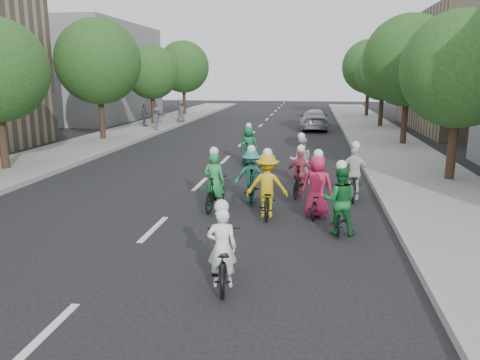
% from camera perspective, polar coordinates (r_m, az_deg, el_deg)
% --- Properties ---
extents(ground, '(120.00, 120.00, 0.00)m').
position_cam_1_polar(ground, '(12.01, -10.48, -5.91)').
color(ground, black).
rests_on(ground, ground).
extents(sidewalk_left, '(4.00, 80.00, 0.15)m').
position_cam_1_polar(sidewalk_left, '(24.16, -20.82, 3.02)').
color(sidewalk_left, gray).
rests_on(sidewalk_left, ground).
extents(curb_left, '(0.18, 80.00, 0.18)m').
position_cam_1_polar(curb_left, '(23.27, -16.63, 3.01)').
color(curb_left, '#999993').
rests_on(curb_left, ground).
extents(sidewalk_right, '(4.00, 80.00, 0.15)m').
position_cam_1_polar(sidewalk_right, '(21.47, 19.72, 1.98)').
color(sidewalk_right, gray).
rests_on(sidewalk_right, ground).
extents(curb_right, '(0.18, 80.00, 0.18)m').
position_cam_1_polar(curb_right, '(21.18, 14.54, 2.23)').
color(curb_right, '#999993').
rests_on(curb_right, ground).
extents(bldg_sw, '(10.00, 14.00, 8.00)m').
position_cam_1_polar(bldg_sw, '(43.52, -18.90, 12.31)').
color(bldg_sw, slate).
rests_on(bldg_sw, ground).
extents(tree_l_3, '(4.80, 4.80, 6.93)m').
position_cam_1_polar(tree_l_3, '(28.42, -16.88, 13.63)').
color(tree_l_3, black).
rests_on(tree_l_3, ground).
extents(tree_l_4, '(4.00, 4.00, 5.97)m').
position_cam_1_polar(tree_l_4, '(36.76, -10.71, 12.75)').
color(tree_l_4, black).
rests_on(tree_l_4, ground).
extents(tree_l_5, '(4.80, 4.80, 6.93)m').
position_cam_1_polar(tree_l_5, '(45.37, -6.91, 13.52)').
color(tree_l_5, black).
rests_on(tree_l_5, ground).
extents(tree_r_0, '(4.00, 4.00, 5.97)m').
position_cam_1_polar(tree_r_0, '(18.03, 25.24, 12.08)').
color(tree_r_0, black).
rests_on(tree_r_0, ground).
extents(tree_r_1, '(4.80, 4.80, 6.93)m').
position_cam_1_polar(tree_r_1, '(26.81, 19.91, 13.52)').
color(tree_r_1, black).
rests_on(tree_r_1, ground).
extents(tree_r_2, '(4.00, 4.00, 5.97)m').
position_cam_1_polar(tree_r_2, '(35.68, 17.07, 12.43)').
color(tree_r_2, black).
rests_on(tree_r_2, ground).
extents(tree_r_3, '(4.80, 4.80, 6.93)m').
position_cam_1_polar(tree_r_3, '(44.62, 15.47, 13.18)').
color(tree_r_3, black).
rests_on(tree_r_3, ground).
extents(cyclist_0, '(0.89, 1.86, 1.64)m').
position_cam_1_polar(cyclist_0, '(8.68, -2.11, -9.29)').
color(cyclist_0, black).
rests_on(cyclist_0, ground).
extents(cyclist_1, '(0.84, 1.48, 1.83)m').
position_cam_1_polar(cyclist_1, '(11.57, 12.03, -3.08)').
color(cyclist_1, black).
rests_on(cyclist_1, ground).
extents(cyclist_2, '(1.16, 1.84, 1.89)m').
position_cam_1_polar(cyclist_2, '(12.74, 3.33, -1.38)').
color(cyclist_2, black).
rests_on(cyclist_2, ground).
extents(cyclist_3, '(0.94, 1.81, 1.66)m').
position_cam_1_polar(cyclist_3, '(14.98, 7.36, 0.36)').
color(cyclist_3, black).
rests_on(cyclist_3, ground).
extents(cyclist_4, '(0.92, 1.64, 1.86)m').
position_cam_1_polar(cyclist_4, '(12.91, 9.36, -1.51)').
color(cyclist_4, black).
rests_on(cyclist_4, ground).
extents(cyclist_5, '(0.68, 1.71, 1.84)m').
position_cam_1_polar(cyclist_5, '(13.32, -3.08, -1.02)').
color(cyclist_5, black).
rests_on(cyclist_5, ground).
extents(cyclist_6, '(0.91, 1.68, 1.82)m').
position_cam_1_polar(cyclist_6, '(16.75, 7.39, 1.80)').
color(cyclist_6, black).
rests_on(cyclist_6, ground).
extents(cyclist_7, '(1.09, 1.82, 1.75)m').
position_cam_1_polar(cyclist_7, '(14.18, 1.41, 0.02)').
color(cyclist_7, black).
rests_on(cyclist_7, ground).
extents(cyclist_8, '(1.02, 1.98, 1.83)m').
position_cam_1_polar(cyclist_8, '(14.95, 13.70, 0.12)').
color(cyclist_8, black).
rests_on(cyclist_8, ground).
extents(cyclist_9, '(0.88, 1.70, 1.81)m').
position_cam_1_polar(cyclist_9, '(20.10, 1.08, 3.77)').
color(cyclist_9, black).
rests_on(cyclist_9, ground).
extents(follow_car_lead, '(2.03, 4.73, 1.36)m').
position_cam_1_polar(follow_car_lead, '(33.59, 9.02, 7.23)').
color(follow_car_lead, '#A3A4A8').
rests_on(follow_car_lead, ground).
extents(follow_car_trail, '(1.52, 3.78, 1.29)m').
position_cam_1_polar(follow_car_trail, '(36.98, 9.13, 7.66)').
color(follow_car_trail, silver).
rests_on(follow_car_trail, ground).
extents(spectator_0, '(0.76, 1.09, 1.54)m').
position_cam_1_polar(spectator_0, '(32.06, -10.04, 7.37)').
color(spectator_0, '#53525F').
rests_on(spectator_0, sidewalk_left).
extents(spectator_1, '(0.49, 0.98, 1.61)m').
position_cam_1_polar(spectator_1, '(34.72, -11.57, 7.75)').
color(spectator_1, '#474953').
rests_on(spectator_1, sidewalk_left).
extents(spectator_2, '(0.69, 0.95, 1.80)m').
position_cam_1_polar(spectator_2, '(37.26, -7.22, 8.38)').
color(spectator_2, '#555563').
rests_on(spectator_2, sidewalk_left).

